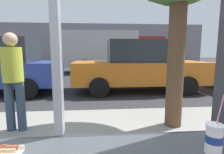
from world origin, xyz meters
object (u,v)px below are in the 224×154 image
at_px(parked_car_orange, 139,66).
at_px(box_truck, 110,50).
at_px(soda_cup_left, 214,138).
at_px(pedestrian, 13,76).

distance_m(parked_car_orange, box_truck, 6.03).
height_order(soda_cup_left, box_truck, box_truck).
height_order(box_truck, pedestrian, box_truck).
relative_size(parked_car_orange, pedestrian, 2.83).
bearing_deg(box_truck, pedestrian, -103.65).
bearing_deg(box_truck, soda_cup_left, -91.49).
bearing_deg(pedestrian, parked_car_orange, 49.21).
height_order(parked_car_orange, pedestrian, parked_car_orange).
distance_m(soda_cup_left, parked_car_orange, 5.68).
xyz_separation_m(box_truck, pedestrian, (-2.26, -9.32, -0.46)).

